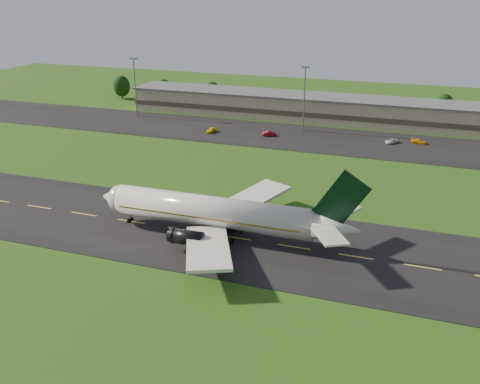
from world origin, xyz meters
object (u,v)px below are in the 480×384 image
(service_vehicle_b, at_px, (269,134))
(service_vehicle_d, at_px, (419,141))
(terminal, at_px, (318,108))
(light_mast_centre, at_px, (304,91))
(service_vehicle_a, at_px, (211,130))
(light_mast_west, at_px, (135,80))
(service_vehicle_c, at_px, (391,141))
(airliner, at_px, (217,213))

(service_vehicle_b, distance_m, service_vehicle_d, 44.30)
(terminal, bearing_deg, light_mast_centre, -94.95)
(light_mast_centre, bearing_deg, service_vehicle_b, -129.59)
(terminal, xyz_separation_m, service_vehicle_a, (-28.14, -27.98, -3.15))
(light_mast_west, bearing_deg, service_vehicle_a, -19.53)
(light_mast_centre, bearing_deg, terminal, 85.05)
(service_vehicle_d, bearing_deg, service_vehicle_b, 109.29)
(service_vehicle_a, height_order, service_vehicle_c, service_vehicle_a)
(service_vehicle_a, bearing_deg, airliner, -61.12)
(light_mast_west, distance_m, service_vehicle_b, 54.08)
(light_mast_west, height_order, service_vehicle_b, light_mast_west)
(service_vehicle_a, distance_m, service_vehicle_d, 62.93)
(service_vehicle_d, bearing_deg, service_vehicle_c, 117.22)
(light_mast_centre, xyz_separation_m, service_vehicle_d, (35.62, -3.38, -11.99))
(light_mast_west, xyz_separation_m, light_mast_centre, (60.00, 0.00, 0.00))
(airliner, distance_m, service_vehicle_a, 74.20)
(airliner, distance_m, light_mast_west, 101.68)
(service_vehicle_c, bearing_deg, light_mast_west, -147.49)
(light_mast_west, xyz_separation_m, service_vehicle_a, (33.26, -11.80, -11.89))
(light_mast_west, relative_size, service_vehicle_c, 4.60)
(airliner, bearing_deg, service_vehicle_b, 97.96)
(terminal, bearing_deg, service_vehicle_b, -110.20)
(light_mast_west, relative_size, service_vehicle_d, 4.56)
(service_vehicle_d, bearing_deg, service_vehicle_a, 108.49)
(service_vehicle_b, bearing_deg, service_vehicle_a, 74.33)
(terminal, distance_m, service_vehicle_a, 39.81)
(light_mast_west, height_order, service_vehicle_c, light_mast_west)
(light_mast_centre, bearing_deg, light_mast_west, 180.00)
(airliner, height_order, terminal, airliner)
(light_mast_west, bearing_deg, airliner, -52.11)
(light_mast_centre, relative_size, service_vehicle_a, 4.66)
(light_mast_west, distance_m, service_vehicle_d, 96.43)
(terminal, height_order, service_vehicle_d, terminal)
(service_vehicle_a, distance_m, service_vehicle_b, 18.64)
(light_mast_west, bearing_deg, service_vehicle_b, -10.83)
(airliner, xyz_separation_m, terminal, (-0.84, 96.18, -0.67))
(airliner, distance_m, terminal, 96.18)
(light_mast_centre, relative_size, service_vehicle_d, 4.56)
(airliner, relative_size, terminal, 0.35)
(terminal, height_order, service_vehicle_c, terminal)
(light_mast_centre, distance_m, service_vehicle_c, 30.95)
(airliner, bearing_deg, service_vehicle_c, 70.41)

